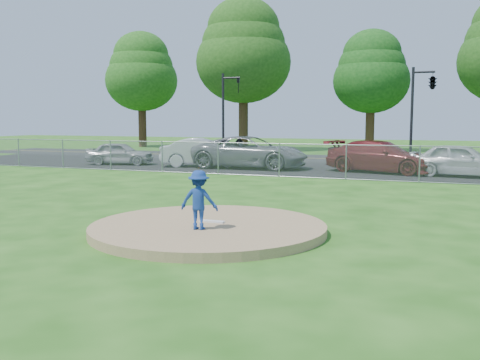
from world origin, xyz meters
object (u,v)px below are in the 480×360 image
(parked_car_silver, at_px, (120,153))
(parked_car_darkred, at_px, (381,157))
(parked_car_white, at_px, (204,152))
(tree_center, at_px, (371,71))
(traffic_cone, at_px, (203,162))
(tree_left, at_px, (243,50))
(parked_car_pearl, at_px, (461,160))
(traffic_signal_center, at_px, (430,84))
(tree_far_left, at_px, (141,71))
(pitcher, at_px, (199,200))
(parked_car_gray, at_px, (250,152))
(traffic_signal_left, at_px, (226,108))

(parked_car_silver, distance_m, parked_car_darkred, 14.53)
(parked_car_white, bearing_deg, tree_center, -39.78)
(traffic_cone, bearing_deg, tree_left, 103.43)
(parked_car_pearl, bearing_deg, traffic_signal_center, 21.79)
(traffic_cone, distance_m, parked_car_silver, 5.37)
(tree_far_left, distance_m, parked_car_silver, 21.30)
(pitcher, bearing_deg, tree_center, -96.03)
(tree_far_left, distance_m, parked_car_white, 23.54)
(parked_car_gray, height_order, parked_car_pearl, parked_car_gray)
(traffic_signal_center, height_order, pitcher, traffic_signal_center)
(parked_car_white, relative_size, parked_car_pearl, 1.06)
(tree_far_left, relative_size, tree_center, 1.09)
(parked_car_darkred, bearing_deg, traffic_signal_center, -2.43)
(tree_center, xyz_separation_m, parked_car_silver, (-11.49, -18.95, -5.81))
(traffic_signal_left, bearing_deg, tree_far_left, 140.27)
(parked_car_darkred, bearing_deg, pitcher, -172.22)
(traffic_signal_left, bearing_deg, parked_car_white, -78.29)
(pitcher, bearing_deg, parked_car_darkred, -104.66)
(tree_left, distance_m, parked_car_gray, 18.23)
(tree_far_left, distance_m, traffic_signal_left, 17.60)
(parked_car_pearl, bearing_deg, parked_car_silver, 98.40)
(traffic_signal_center, height_order, parked_car_white, traffic_signal_center)
(traffic_cone, bearing_deg, tree_far_left, 129.26)
(traffic_signal_left, bearing_deg, tree_center, 57.10)
(tree_left, bearing_deg, pitcher, -70.71)
(tree_center, distance_m, traffic_signal_left, 14.63)
(tree_far_left, relative_size, parked_car_pearl, 2.43)
(parked_car_silver, bearing_deg, parked_car_darkred, -102.48)
(parked_car_white, height_order, parked_car_darkred, parked_car_darkred)
(parked_car_darkred, bearing_deg, traffic_signal_left, 74.27)
(parked_car_gray, bearing_deg, parked_car_pearl, -94.19)
(tree_left, bearing_deg, parked_car_white, -76.97)
(tree_center, height_order, pitcher, tree_center)
(tree_far_left, height_order, pitcher, tree_far_left)
(tree_center, bearing_deg, parked_car_silver, -121.22)
(traffic_cone, height_order, parked_car_darkred, parked_car_darkred)
(traffic_signal_left, height_order, parked_car_silver, traffic_signal_left)
(traffic_signal_left, distance_m, parked_car_darkred, 12.77)
(tree_far_left, distance_m, pitcher, 40.69)
(tree_far_left, distance_m, tree_center, 21.03)
(tree_center, xyz_separation_m, parked_car_gray, (-3.70, -18.43, -5.61))
(traffic_signal_left, distance_m, parked_car_silver, 8.34)
(pitcher, relative_size, parked_car_white, 0.27)
(tree_far_left, relative_size, parked_car_white, 2.29)
(pitcher, relative_size, parked_car_pearl, 0.29)
(traffic_signal_left, height_order, traffic_signal_center, same)
(pitcher, distance_m, traffic_cone, 17.04)
(traffic_cone, distance_m, parked_car_darkred, 9.21)
(parked_car_silver, bearing_deg, parked_car_gray, -101.12)
(parked_car_pearl, bearing_deg, parked_car_gray, 95.41)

